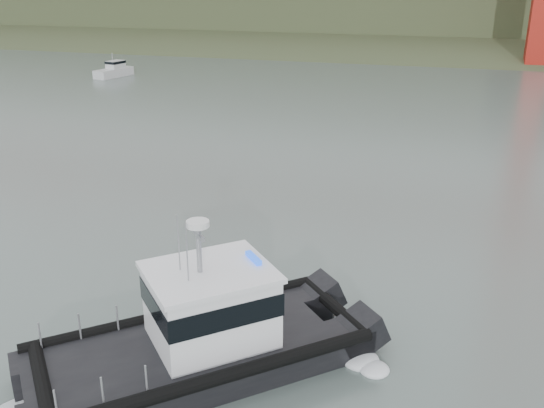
# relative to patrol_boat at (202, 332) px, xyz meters

# --- Properties ---
(ground) EXTENTS (400.00, 400.00, 0.00)m
(ground) POSITION_rel_patrol_boat_xyz_m (-1.87, -0.90, -1.29)
(ground) COLOR #475550
(ground) RESTS_ON ground
(patrol_boat) EXTENTS (10.36, 10.05, 5.14)m
(patrol_boat) POSITION_rel_patrol_boat_xyz_m (0.00, 0.00, 0.00)
(patrol_boat) COLOR black
(patrol_boat) RESTS_ON ground
(motorboat) EXTENTS (2.76, 5.53, 2.91)m
(motorboat) POSITION_rel_patrol_boat_xyz_m (-33.33, 50.55, -0.56)
(motorboat) COLOR silver
(motorboat) RESTS_ON ground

